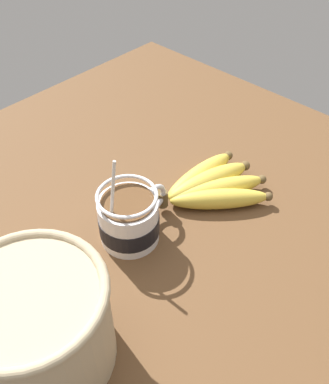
# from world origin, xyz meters

# --- Properties ---
(table) EXTENTS (0.96, 0.96, 0.03)m
(table) POSITION_xyz_m (0.00, 0.00, 0.01)
(table) COLOR brown
(table) RESTS_ON ground
(coffee_mug) EXTENTS (0.14, 0.10, 0.18)m
(coffee_mug) POSITION_xyz_m (-0.08, -0.02, 0.07)
(coffee_mug) COLOR silver
(coffee_mug) RESTS_ON table
(banana_bunch) EXTENTS (0.20, 0.16, 0.04)m
(banana_bunch) POSITION_xyz_m (0.09, -0.05, 0.05)
(banana_bunch) COLOR brown
(banana_bunch) RESTS_ON table
(woven_basket) EXTENTS (0.19, 0.19, 0.15)m
(woven_basket) POSITION_xyz_m (-0.30, -0.09, 0.11)
(woven_basket) COLOR tan
(woven_basket) RESTS_ON table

